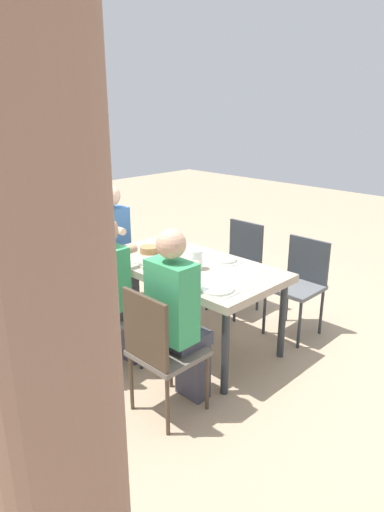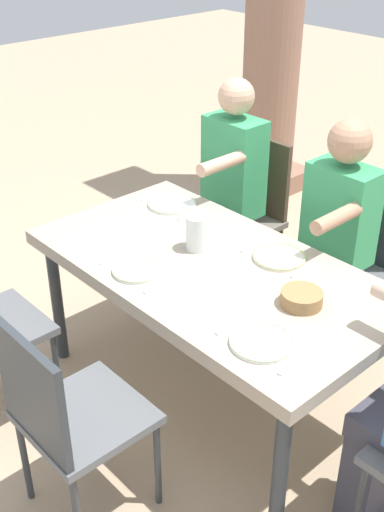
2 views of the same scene
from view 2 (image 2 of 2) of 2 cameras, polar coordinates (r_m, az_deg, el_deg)
name	(u,v)px [view 2 (image 2 of 2)]	position (r m, az deg, el deg)	size (l,w,h in m)	color
ground_plane	(209,394)	(3.32, 1.53, -12.10)	(16.00, 16.00, 0.00)	tan
dining_table	(211,277)	(2.90, 1.71, -1.88)	(1.68, 0.90, 0.76)	tan
chair_west_north	(247,207)	(3.90, 4.85, 4.31)	(0.44, 0.44, 0.95)	#6A6158
chair_mid_north	(347,259)	(3.51, 13.54, -0.23)	(0.44, 0.44, 0.86)	#5B5E61
chair_mid_south	(66,413)	(2.50, -11.07, -13.41)	(0.44, 0.44, 0.93)	#5B5E61
diner_man_white	(226,190)	(3.70, 3.02, 5.85)	(0.35, 0.49, 1.34)	#3F3F4C
diner_guest_third	(331,239)	(3.28, 12.12, 1.48)	(0.34, 0.49, 1.29)	#3F3F4C
plate_0	(172,204)	(3.40, -1.78, 4.63)	(0.25, 0.25, 0.02)	white
fork_0	(154,196)	(3.50, -3.39, 5.32)	(0.02, 0.17, 0.01)	silver
spoon_0	(191,214)	(3.30, -0.07, 3.71)	(0.02, 0.17, 0.01)	silver
plate_1	(137,270)	(2.82, -4.87, -1.23)	(0.22, 0.22, 0.02)	white
fork_1	(116,258)	(2.93, -6.68, -0.19)	(0.02, 0.17, 0.01)	silver
spoon_1	(159,285)	(2.72, -2.92, -2.56)	(0.02, 0.17, 0.01)	silver
plate_2	(279,257)	(2.93, 7.69, -0.09)	(0.24, 0.24, 0.02)	silver
fork_2	(255,246)	(3.02, 5.54, 0.87)	(0.02, 0.17, 0.01)	silver
spoon_2	(305,271)	(2.85, 9.95, -1.32)	(0.02, 0.17, 0.01)	silver
plate_3	(262,342)	(2.40, 6.18, -7.56)	(0.24, 0.24, 0.02)	white
fork_3	(233,325)	(2.49, 3.60, -6.13)	(0.02, 0.17, 0.01)	silver
spoon_3	(293,363)	(2.33, 8.92, -9.29)	(0.02, 0.17, 0.01)	silver
water_pitcher	(197,234)	(2.95, 0.47, 1.94)	(0.11, 0.11, 0.17)	white
bread_basket	(302,298)	(2.62, 9.63, -3.69)	(0.17, 0.17, 0.06)	#9E7547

